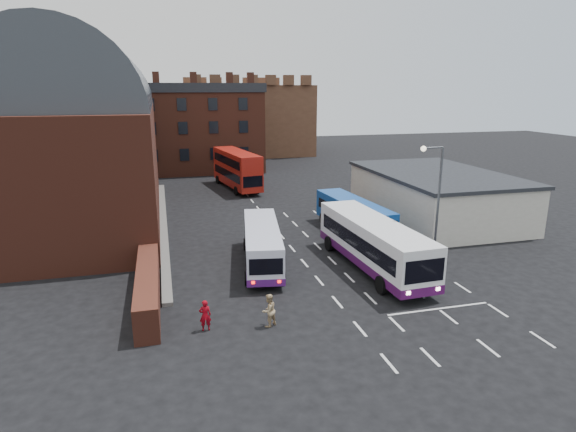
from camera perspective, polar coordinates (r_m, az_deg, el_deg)
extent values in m
plane|color=black|center=(28.15, 5.29, -9.46)|extent=(180.00, 180.00, 0.00)
cube|color=#602B1E|center=(45.95, -22.90, 5.53)|extent=(12.00, 28.00, 10.00)
cylinder|color=#1E2328|center=(45.50, -23.55, 11.74)|extent=(12.00, 26.00, 12.00)
cube|color=#602B1E|center=(28.16, -16.27, -8.03)|extent=(1.20, 10.00, 1.80)
cube|color=beige|center=(45.97, 17.06, 2.25)|extent=(10.00, 16.00, 4.00)
cube|color=#282B30|center=(45.58, 17.26, 4.82)|extent=(10.40, 16.40, 0.30)
cube|color=brown|center=(70.34, -12.51, 9.65)|extent=(22.00, 10.00, 11.00)
cube|color=brown|center=(91.42, -5.47, 11.40)|extent=(22.00, 22.00, 12.00)
cube|color=silver|center=(32.37, -3.09, -3.15)|extent=(3.75, 9.99, 2.22)
cube|color=black|center=(32.33, -3.09, -2.93)|extent=(3.61, 8.82, 0.80)
cylinder|color=black|center=(35.64, -5.08, -3.35)|extent=(0.39, 0.92, 0.89)
cylinder|color=black|center=(29.48, -4.92, -7.35)|extent=(0.39, 0.92, 0.89)
cylinder|color=black|center=(35.72, -1.52, -3.25)|extent=(0.39, 0.92, 0.89)
cylinder|color=black|center=(29.58, -0.58, -7.22)|extent=(0.39, 0.92, 0.89)
cube|color=white|center=(31.95, 10.07, -2.96)|extent=(3.24, 12.05, 2.71)
cube|color=black|center=(31.90, 10.08, -2.68)|extent=(3.25, 10.85, 0.98)
cylinder|color=black|center=(30.00, 15.61, -7.27)|extent=(0.35, 1.10, 1.09)
cylinder|color=black|center=(36.54, 8.84, -2.84)|extent=(0.35, 1.10, 1.09)
cylinder|color=black|center=(28.68, 11.00, -8.03)|extent=(0.35, 1.10, 1.09)
cylinder|color=black|center=(35.47, 4.89, -3.27)|extent=(0.35, 1.10, 1.09)
cube|color=#12469B|center=(39.65, 7.76, 0.21)|extent=(3.13, 10.19, 2.28)
cube|color=black|center=(39.61, 7.77, 0.40)|extent=(3.08, 9.00, 0.82)
cylinder|color=black|center=(37.84, 11.45, -2.48)|extent=(0.33, 0.93, 0.91)
cylinder|color=black|center=(43.50, 6.90, 0.01)|extent=(0.33, 0.93, 0.91)
cylinder|color=black|center=(36.74, 8.40, -2.87)|extent=(0.33, 0.93, 0.91)
cylinder|color=black|center=(42.56, 4.15, -0.26)|extent=(0.33, 0.93, 0.91)
cube|color=#A91B12|center=(57.07, -6.09, 5.67)|extent=(4.23, 11.30, 3.92)
cube|color=black|center=(57.16, -6.08, 5.12)|extent=(4.10, 10.13, 0.90)
cylinder|color=black|center=(54.56, -3.63, 3.20)|extent=(0.44, 1.04, 1.00)
cylinder|color=black|center=(61.45, -6.06, 4.49)|extent=(0.44, 1.04, 1.00)
cylinder|color=black|center=(53.76, -6.14, 2.97)|extent=(0.44, 1.04, 1.00)
cylinder|color=black|center=(60.75, -8.32, 4.29)|extent=(0.44, 1.04, 1.00)
cylinder|color=#484C51|center=(33.51, 17.34, 1.06)|extent=(0.16, 0.16, 7.90)
cylinder|color=#484C51|center=(32.48, 16.84, 7.77)|extent=(1.38, 0.11, 0.10)
sphere|color=#FFF2CC|center=(32.13, 15.76, 7.69)|extent=(0.36, 0.36, 0.36)
imported|color=maroon|center=(24.43, -9.79, -11.53)|extent=(0.59, 0.39, 1.61)
imported|color=tan|center=(24.48, -2.29, -11.12)|extent=(1.05, 0.99, 1.71)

